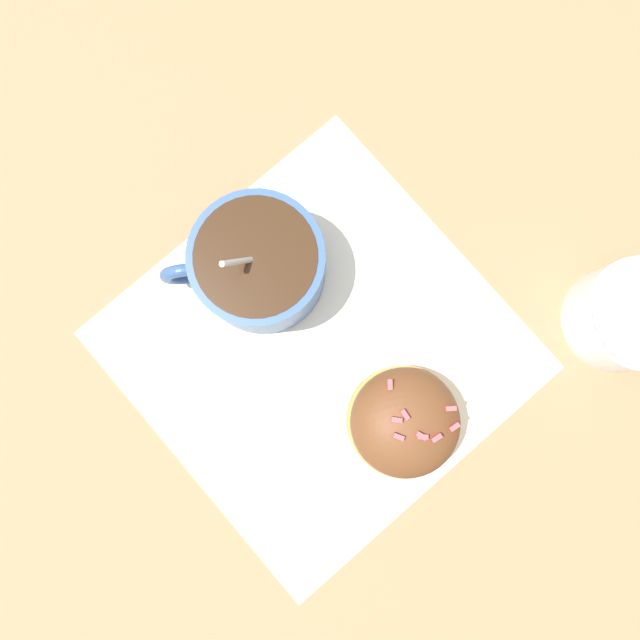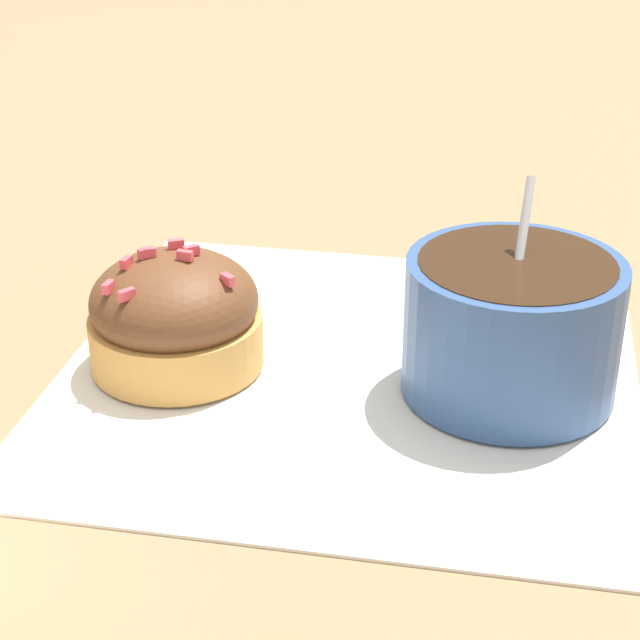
{
  "view_description": "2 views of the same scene",
  "coord_description": "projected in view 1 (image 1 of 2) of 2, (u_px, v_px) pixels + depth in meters",
  "views": [
    {
      "loc": [
        -0.02,
        0.02,
        0.47
      ],
      "look_at": [
        0.01,
        -0.01,
        0.03
      ],
      "focal_mm": 35.0,
      "sensor_mm": 36.0,
      "label": 1
    },
    {
      "loc": [
        0.06,
        -0.42,
        0.25
      ],
      "look_at": [
        -0.01,
        -0.02,
        0.03
      ],
      "focal_mm": 60.0,
      "sensor_mm": 36.0,
      "label": 2
    }
  ],
  "objects": [
    {
      "name": "paper_napkin",
      "position": [
        318.0,
        350.0,
        0.47
      ],
      "size": [
        0.26,
        0.26,
        0.0
      ],
      "color": "white",
      "rests_on": "ground_plane"
    },
    {
      "name": "ground_plane",
      "position": [
        318.0,
        350.0,
        0.47
      ],
      "size": [
        3.0,
        3.0,
        0.0
      ],
      "primitive_type": "plane",
      "color": "#93704C"
    },
    {
      "name": "sugar_bowl",
      "position": [
        636.0,
        315.0,
        0.44
      ],
      "size": [
        0.08,
        0.08,
        0.07
      ],
      "color": "white",
      "rests_on": "ground_plane"
    },
    {
      "name": "coffee_cup",
      "position": [
        258.0,
        265.0,
        0.44
      ],
      "size": [
        0.09,
        0.11,
        0.09
      ],
      "color": "#335184",
      "rests_on": "paper_napkin"
    },
    {
      "name": "frosted_pastry",
      "position": [
        404.0,
        422.0,
        0.44
      ],
      "size": [
        0.08,
        0.08,
        0.06
      ],
      "color": "#D19347",
      "rests_on": "paper_napkin"
    }
  ]
}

